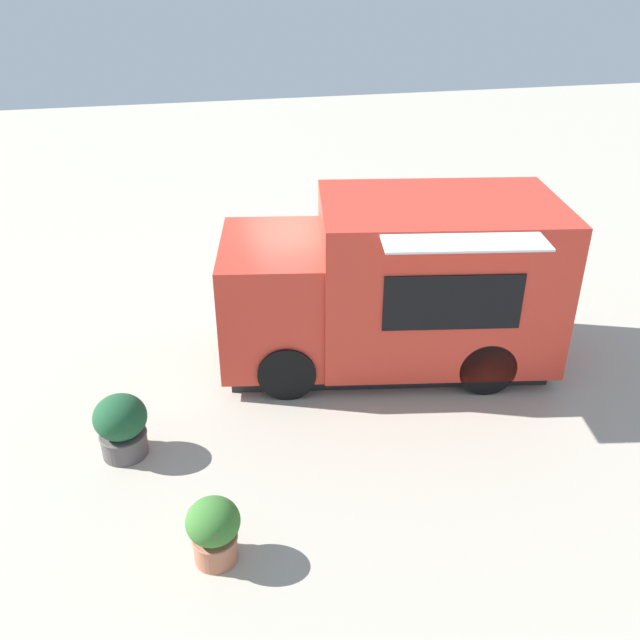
% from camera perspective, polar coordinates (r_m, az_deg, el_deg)
% --- Properties ---
extents(ground_plane, '(40.00, 40.00, 0.00)m').
position_cam_1_polar(ground_plane, '(11.97, 0.79, -0.51)').
color(ground_plane, '#B2AB9A').
extents(food_truck, '(5.28, 3.54, 2.58)m').
position_cam_1_polar(food_truck, '(10.58, 6.26, 2.66)').
color(food_truck, red).
rests_on(food_truck, ground_plane).
extents(person_customer, '(0.59, 0.79, 0.89)m').
position_cam_1_polar(person_customer, '(16.44, 3.51, 9.12)').
color(person_customer, navy).
rests_on(person_customer, ground_plane).
extents(planter_flowering_near, '(0.68, 0.68, 0.86)m').
position_cam_1_polar(planter_flowering_near, '(9.23, -16.07, -8.34)').
color(planter_flowering_near, '#574F4F').
rests_on(planter_flowering_near, ground_plane).
extents(planter_flowering_far, '(0.58, 0.58, 0.78)m').
position_cam_1_polar(planter_flowering_far, '(7.66, -8.76, -16.71)').
color(planter_flowering_far, '#B56B4E').
rests_on(planter_flowering_far, ground_plane).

